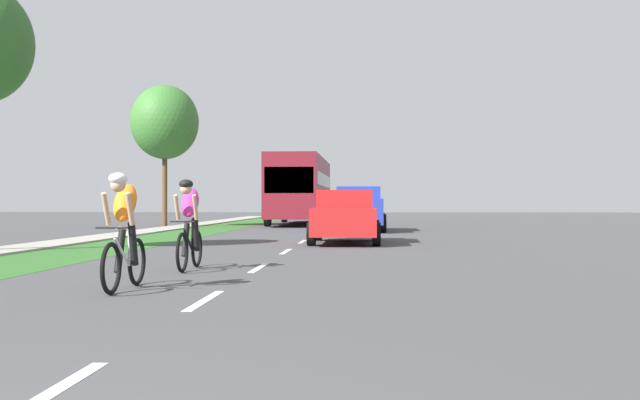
% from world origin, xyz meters
% --- Properties ---
extents(ground_plane, '(120.00, 120.00, 0.00)m').
position_xyz_m(ground_plane, '(0.00, 20.00, 0.00)').
color(ground_plane, '#424244').
extents(grass_verge, '(2.46, 70.00, 0.01)m').
position_xyz_m(grass_verge, '(-4.85, 20.00, 0.00)').
color(grass_verge, '#2D6026').
rests_on(grass_verge, ground_plane).
extents(sidewalk_concrete, '(1.38, 70.00, 0.10)m').
position_xyz_m(sidewalk_concrete, '(-6.78, 20.00, 0.00)').
color(sidewalk_concrete, '#9E998E').
rests_on(sidewalk_concrete, ground_plane).
extents(lane_markings_center, '(0.12, 53.49, 0.01)m').
position_xyz_m(lane_markings_center, '(0.00, 24.00, 0.00)').
color(lane_markings_center, white).
rests_on(lane_markings_center, ground_plane).
extents(cyclist_lead, '(0.42, 1.72, 1.58)m').
position_xyz_m(cyclist_lead, '(-1.32, 7.70, 0.81)').
color(cyclist_lead, black).
rests_on(cyclist_lead, ground_plane).
extents(cyclist_trailing, '(0.42, 1.72, 1.58)m').
position_xyz_m(cyclist_trailing, '(-1.16, 10.62, 0.81)').
color(cyclist_trailing, black).
rests_on(cyclist_trailing, ground_plane).
extents(sedan_red, '(1.98, 4.30, 1.52)m').
position_xyz_m(sedan_red, '(1.31, 19.03, 0.77)').
color(sedan_red, red).
rests_on(sedan_red, ground_plane).
extents(suv_blue, '(2.15, 4.70, 1.79)m').
position_xyz_m(suv_blue, '(1.58, 27.52, 0.95)').
color(suv_blue, '#23389E').
rests_on(suv_blue, ground_plane).
extents(bus_maroon, '(2.78, 11.60, 3.48)m').
position_xyz_m(bus_maroon, '(-1.63, 36.50, 1.98)').
color(bus_maroon, maroon).
rests_on(bus_maroon, ground_plane).
extents(street_tree_far, '(3.22, 3.22, 6.77)m').
position_xyz_m(street_tree_far, '(-7.74, 32.08, 4.98)').
color(street_tree_far, brown).
rests_on(street_tree_far, ground_plane).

